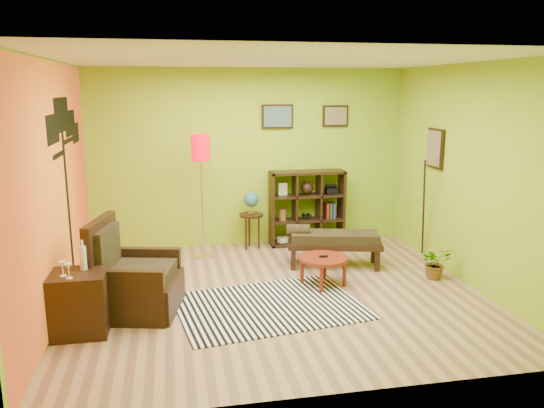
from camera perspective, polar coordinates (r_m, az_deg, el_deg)
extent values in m
plane|color=tan|center=(6.64, 0.54, -9.62)|extent=(5.00, 5.00, 0.00)
cube|color=#91BD21|center=(8.44, -2.47, 4.95)|extent=(5.00, 0.04, 2.80)
cube|color=#91BD21|center=(4.12, 6.78, -2.93)|extent=(5.00, 0.04, 2.80)
cube|color=#91BD21|center=(6.26, -22.48, 1.45)|extent=(0.04, 4.50, 2.80)
cube|color=#91BD21|center=(7.17, 20.57, 2.87)|extent=(0.04, 4.50, 2.80)
cube|color=white|center=(6.17, 0.59, 15.30)|extent=(5.00, 4.50, 0.04)
cube|color=orange|center=(6.26, -22.30, 1.46)|extent=(0.01, 4.45, 2.75)
cube|color=black|center=(6.85, -21.02, -0.56)|extent=(0.01, 0.14, 2.10)
cube|color=black|center=(6.23, -22.51, 7.44)|extent=(0.01, 0.65, 0.32)
cube|color=black|center=(6.76, -21.69, 8.92)|extent=(0.01, 0.85, 0.40)
cube|color=black|center=(7.26, -20.90, 8.12)|extent=(0.01, 0.70, 0.32)
cube|color=black|center=(7.61, -20.37, 7.19)|extent=(0.01, 0.50, 0.26)
cube|color=black|center=(8.43, 0.58, 9.39)|extent=(0.50, 0.03, 0.38)
cube|color=slate|center=(8.41, 0.62, 9.38)|extent=(0.44, 0.01, 0.32)
cube|color=black|center=(8.67, 6.83, 9.38)|extent=(0.42, 0.03, 0.34)
cube|color=#8C8053|center=(8.65, 6.88, 9.37)|extent=(0.36, 0.01, 0.28)
cube|color=black|center=(7.90, 17.14, 5.74)|extent=(0.03, 0.44, 0.56)
cube|color=#8C8053|center=(7.89, 16.98, 5.74)|extent=(0.01, 0.38, 0.50)
cylinder|color=black|center=(7.98, 15.99, -0.46)|extent=(0.23, 0.34, 1.46)
cone|color=silver|center=(7.73, 16.81, 4.66)|extent=(0.08, 0.09, 0.16)
cube|color=white|center=(6.27, -0.26, -10.92)|extent=(2.30, 1.79, 0.01)
cylinder|color=maroon|center=(6.83, 5.55, -5.87)|extent=(0.61, 0.61, 0.04)
cylinder|color=maroon|center=(7.14, 5.68, -6.64)|extent=(0.05, 0.05, 0.33)
cylinder|color=maroon|center=(6.91, 3.24, -7.26)|extent=(0.05, 0.05, 0.33)
cylinder|color=maroon|center=(6.88, 7.80, -7.46)|extent=(0.05, 0.05, 0.33)
cylinder|color=maroon|center=(6.63, 5.33, -8.15)|extent=(0.05, 0.05, 0.33)
cube|color=black|center=(6.82, 5.55, -5.62)|extent=(0.11, 0.04, 0.02)
cube|color=black|center=(6.26, -14.05, -9.45)|extent=(1.03, 1.01, 0.39)
cube|color=black|center=(6.27, -17.84, -6.32)|extent=(0.28, 0.84, 1.08)
cube|color=black|center=(5.87, -15.20, -9.81)|extent=(0.78, 0.27, 0.63)
cube|color=black|center=(6.58, -13.14, -7.23)|extent=(0.78, 0.27, 0.63)
cube|color=#E5C46A|center=(6.16, -13.91, -7.18)|extent=(0.82, 0.80, 0.14)
cube|color=#E5C46A|center=(6.19, -17.27, -4.64)|extent=(0.23, 0.63, 0.49)
cube|color=black|center=(5.87, -19.97, -9.98)|extent=(0.55, 0.50, 0.65)
cylinder|color=white|center=(5.80, -19.66, -5.47)|extent=(0.07, 0.07, 0.25)
cylinder|color=white|center=(5.76, -19.77, -4.00)|extent=(0.02, 0.02, 0.07)
cylinder|color=white|center=(5.70, -21.53, -7.20)|extent=(0.06, 0.06, 0.01)
cylinder|color=white|center=(5.69, -21.57, -6.73)|extent=(0.01, 0.01, 0.09)
cone|color=white|center=(5.66, -21.63, -6.06)|extent=(0.07, 0.07, 0.06)
cylinder|color=white|center=(5.61, -20.97, -7.46)|extent=(0.06, 0.06, 0.01)
cylinder|color=white|center=(5.60, -21.01, -6.98)|extent=(0.01, 0.01, 0.09)
cone|color=white|center=(5.58, -21.07, -6.30)|extent=(0.07, 0.07, 0.06)
cylinder|color=silver|center=(8.05, -7.37, -5.62)|extent=(0.28, 0.28, 0.03)
cylinder|color=silver|center=(7.83, -7.54, 0.22)|extent=(0.03, 0.03, 1.71)
cylinder|color=red|center=(7.71, -7.70, 6.04)|extent=(0.27, 0.27, 0.37)
cylinder|color=black|center=(8.31, -2.25, -1.20)|extent=(0.37, 0.37, 0.04)
cylinder|color=black|center=(8.35, -1.43, -3.10)|extent=(0.03, 0.03, 0.52)
cylinder|color=black|center=(8.49, -2.47, -2.85)|extent=(0.03, 0.03, 0.52)
cylinder|color=black|center=(8.29, -2.81, -3.22)|extent=(0.03, 0.03, 0.52)
cylinder|color=gold|center=(8.30, -2.25, -0.95)|extent=(0.09, 0.09, 0.02)
cylinder|color=gold|center=(8.29, -2.26, -0.57)|extent=(0.01, 0.01, 0.09)
sphere|color=#17589B|center=(8.25, -2.27, 0.50)|extent=(0.23, 0.23, 0.23)
cube|color=black|center=(8.42, -0.05, -0.58)|extent=(0.04, 0.35, 1.20)
cube|color=black|center=(8.71, 7.47, -0.26)|extent=(0.04, 0.35, 1.20)
cube|color=black|center=(8.69, 3.72, -4.15)|extent=(1.20, 0.35, 0.04)
cube|color=black|center=(8.44, 3.83, 3.43)|extent=(1.20, 0.35, 0.04)
cube|color=black|center=(8.50, 2.47, -0.47)|extent=(0.03, 0.33, 1.12)
cube|color=black|center=(8.60, 5.06, -0.36)|extent=(0.03, 0.33, 1.12)
cube|color=black|center=(8.60, 3.75, -1.72)|extent=(1.12, 0.33, 0.03)
cube|color=black|center=(8.51, 3.79, 0.90)|extent=(1.12, 0.33, 0.03)
cylinder|color=#BAB08E|center=(8.59, 1.13, -3.85)|extent=(0.20, 0.20, 0.07)
sphere|color=black|center=(8.48, 3.80, 1.76)|extent=(0.20, 0.20, 0.20)
cube|color=black|center=(8.60, 6.38, 1.45)|extent=(0.18, 0.15, 0.10)
cylinder|color=black|center=(8.57, 3.50, -1.28)|extent=(0.06, 0.12, 0.06)
cylinder|color=black|center=(8.59, 4.02, -1.25)|extent=(0.06, 0.12, 0.06)
ellipsoid|color=#384C26|center=(8.78, 6.26, -3.49)|extent=(0.18, 0.18, 0.09)
cylinder|color=brown|center=(8.48, 1.15, -1.19)|extent=(0.12, 0.12, 0.18)
cube|color=#BAB08E|center=(8.39, 1.16, 1.60)|extent=(0.14, 0.03, 0.20)
cube|color=maroon|center=(8.65, 5.88, -0.71)|extent=(0.04, 0.18, 0.26)
cube|color=#1E4C1E|center=(8.67, 6.23, -0.70)|extent=(0.04, 0.18, 0.26)
cube|color=navy|center=(8.68, 6.58, -0.68)|extent=(0.04, 0.18, 0.26)
cube|color=black|center=(7.57, 6.74, -4.30)|extent=(1.39, 0.76, 0.08)
cube|color=#E5C46A|center=(7.54, 6.76, -3.54)|extent=(1.28, 0.68, 0.13)
cylinder|color=#E5C46A|center=(7.49, 2.84, -2.83)|extent=(0.36, 0.24, 0.17)
cube|color=black|center=(7.86, 10.86, -5.19)|extent=(0.08, 0.08, 0.29)
cube|color=black|center=(7.78, 2.32, -5.16)|extent=(0.08, 0.08, 0.29)
cube|color=black|center=(7.51, 11.26, -6.04)|extent=(0.08, 0.08, 0.29)
cube|color=black|center=(7.42, 2.30, -6.03)|extent=(0.08, 0.08, 0.29)
imported|color=#26661E|center=(7.42, 17.15, -6.39)|extent=(0.40, 0.44, 0.34)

